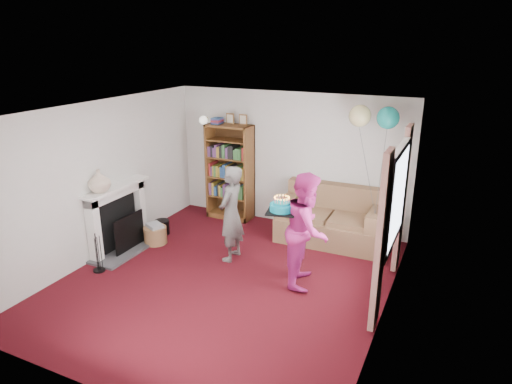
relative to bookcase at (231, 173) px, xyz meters
The scene contains 16 objects.
ground 2.72m from the bookcase, 63.71° to the right, with size 5.00×5.00×0.00m, color black.
wall_back 1.20m from the bookcase, 10.42° to the left, with size 4.50×0.02×2.50m, color silver.
wall_left 2.58m from the bookcase, 116.02° to the right, with size 0.02×5.00×2.50m, color silver.
wall_right 4.12m from the bookcase, 34.11° to the right, with size 0.02×5.00×2.50m, color silver.
ceiling 3.02m from the bookcase, 63.71° to the right, with size 4.50×5.00×0.01m, color white.
fireplace 2.35m from the bookcase, 114.28° to the right, with size 0.55×1.80×1.12m.
window_bay 3.76m from the bookcase, 26.98° to the right, with size 0.14×2.02×2.20m.
wall_sconce 1.15m from the bookcase, behind, with size 0.16×0.23×0.16m.
bookcase is the anchor object (origin of this frame).
sofa 2.21m from the bookcase, ahead, with size 1.79×0.95×0.95m.
wicker_basket 1.93m from the bookcase, 109.59° to the right, with size 0.40×0.40×0.36m.
person_striped 1.85m from the bookcase, 61.66° to the right, with size 0.56×0.37×1.55m, color black.
person_magenta 2.86m from the bookcase, 39.63° to the right, with size 0.81×0.63×1.66m, color #BF267E.
birthday_cake 2.70m from the bookcase, 46.32° to the right, with size 0.40×0.40×0.22m.
balloons 3.01m from the bookcase, ahead, with size 0.79×0.47×1.72m.
mantel_vase 2.67m from the bookcase, 111.86° to the right, with size 0.34×0.34×0.36m, color beige.
Camera 1 is at (2.94, -5.21, 3.40)m, focal length 32.00 mm.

